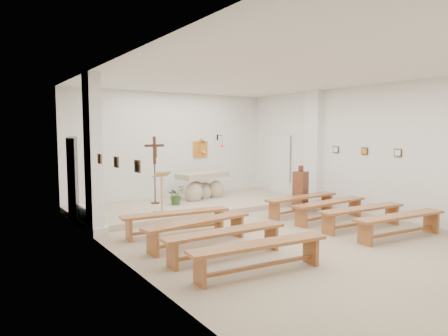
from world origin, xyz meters
TOP-DOWN VIEW (x-y plane):
  - ground at (0.00, 0.00)m, footprint 7.00×10.00m
  - wall_left at (-3.49, 0.00)m, footprint 0.02×10.00m
  - wall_right at (3.49, 0.00)m, footprint 0.02×10.00m
  - wall_back at (0.00, 4.99)m, footprint 7.00×0.02m
  - ceiling at (0.00, 0.00)m, footprint 7.00×10.00m
  - sanctuary_platform at (0.00, 3.50)m, footprint 6.98×3.00m
  - pilaster_left at (-3.37, 2.00)m, footprint 0.26×0.55m
  - pilaster_right at (3.37, 2.00)m, footprint 0.26×0.55m
  - gold_wall_relief at (1.05, 4.96)m, footprint 0.55×0.04m
  - sanctuary_lamp at (1.75, 4.71)m, footprint 0.11×0.36m
  - station_frame_left_front at (-3.47, -0.80)m, footprint 0.03×0.20m
  - station_frame_left_mid at (-3.47, 0.20)m, footprint 0.03×0.20m
  - station_frame_left_rear at (-3.47, 1.20)m, footprint 0.03×0.20m
  - station_frame_right_front at (3.47, -0.80)m, footprint 0.03×0.20m
  - station_frame_right_mid at (3.47, 0.20)m, footprint 0.03×0.20m
  - station_frame_right_rear at (3.47, 1.20)m, footprint 0.03×0.20m
  - radiator_left at (-3.43, 2.70)m, footprint 0.10×0.85m
  - radiator_right at (3.43, 2.70)m, footprint 0.10×0.85m
  - altar at (0.56, 4.00)m, footprint 1.84×1.03m
  - lectern at (-1.47, 2.64)m, footprint 0.41×0.35m
  - crucifix_stand at (-1.06, 3.99)m, footprint 0.59×0.26m
  - potted_plant at (-0.63, 3.50)m, footprint 0.59×0.55m
  - donation_pedestal at (2.38, 1.52)m, footprint 0.42×0.42m
  - bench_left_front at (-1.90, 0.97)m, footprint 2.44×0.65m
  - bench_right_front at (1.90, 0.97)m, footprint 2.43×0.51m
  - bench_left_second at (-1.90, 0.01)m, footprint 2.44×0.67m
  - bench_right_second at (1.90, 0.01)m, footprint 2.43×0.50m
  - bench_left_third at (-1.90, -0.96)m, footprint 2.42×0.45m
  - bench_right_third at (1.90, -0.96)m, footprint 2.44×0.58m
  - bench_left_fourth at (-1.90, -1.92)m, footprint 2.44×0.63m
  - bench_right_fourth at (1.90, -1.92)m, footprint 2.44×0.60m

SIDE VIEW (x-z plane):
  - ground at x=0.00m, z-range 0.00..0.00m
  - sanctuary_platform at x=0.00m, z-range 0.00..0.15m
  - radiator_left at x=-3.43m, z-range 0.01..0.53m
  - radiator_right at x=3.43m, z-range 0.01..0.53m
  - bench_left_front at x=-1.90m, z-range 0.13..0.64m
  - bench_right_front at x=1.90m, z-range 0.13..0.64m
  - bench_left_second at x=-1.90m, z-range 0.13..0.64m
  - bench_right_second at x=1.90m, z-range 0.13..0.64m
  - bench_left_third at x=-1.90m, z-range 0.13..0.64m
  - bench_right_third at x=1.90m, z-range 0.13..0.64m
  - bench_left_fourth at x=-1.90m, z-range 0.13..0.64m
  - bench_right_fourth at x=1.90m, z-range 0.13..0.64m
  - potted_plant at x=-0.63m, z-range 0.15..0.70m
  - altar at x=0.56m, z-range 0.05..0.94m
  - donation_pedestal at x=2.38m, z-range -0.08..1.20m
  - lectern at x=-1.47m, z-range 0.14..1.26m
  - crucifix_stand at x=-1.06m, z-range 0.30..2.26m
  - gold_wall_relief at x=1.05m, z-range 1.38..1.92m
  - station_frame_left_front at x=-3.47m, z-range 1.62..1.82m
  - station_frame_left_mid at x=-3.47m, z-range 1.62..1.82m
  - station_frame_left_rear at x=-3.47m, z-range 1.62..1.82m
  - station_frame_right_front at x=3.47m, z-range 1.62..1.82m
  - station_frame_right_mid at x=3.47m, z-range 1.62..1.82m
  - station_frame_right_rear at x=3.47m, z-range 1.62..1.82m
  - wall_left at x=-3.49m, z-range 0.00..3.50m
  - wall_right at x=3.49m, z-range 0.00..3.50m
  - wall_back at x=0.00m, z-range 0.00..3.50m
  - pilaster_left at x=-3.37m, z-range 0.00..3.50m
  - pilaster_right at x=3.37m, z-range 0.00..3.50m
  - sanctuary_lamp at x=1.75m, z-range 1.59..2.03m
  - ceiling at x=0.00m, z-range 3.48..3.50m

